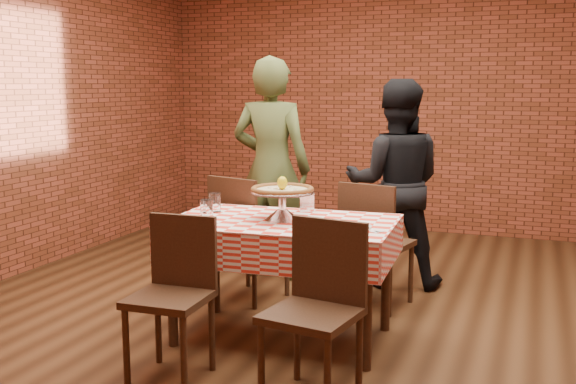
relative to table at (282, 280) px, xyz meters
The scene contains 19 objects.
ground 0.62m from the table, 71.51° to the left, with size 6.00×6.00×0.00m, color black.
back_wall 3.63m from the table, 87.44° to the left, with size 5.50×5.50×0.00m, color #632C18.
table is the anchor object (origin of this frame).
tablecloth 0.27m from the table, 153.43° to the left, with size 1.39×0.85×0.23m, color red, non-canonical shape.
pizza_stand 0.47m from the table, 108.96° to the left, with size 0.40×0.40×0.18m, color silver, non-canonical shape.
pizza 0.57m from the table, 108.96° to the left, with size 0.39×0.39×0.03m, color beige.
lemon 0.61m from the table, 108.96° to the left, with size 0.06×0.06×0.08m, color yellow.
water_glass_left 0.65m from the table, 162.86° to the right, with size 0.08×0.08×0.12m, color white.
water_glass_right 0.69m from the table, 168.33° to the left, with size 0.08×0.08×0.12m, color white.
side_plate 0.63m from the table, ahead, with size 0.16×0.16×0.01m, color white.
sweetener_packet_a 0.75m from the table, 11.13° to the right, with size 0.05×0.04×0.01m, color white.
sweetener_packet_b 0.74m from the table, 13.11° to the right, with size 0.05×0.04×0.01m, color white.
condiment_caddy 0.56m from the table, 81.56° to the left, with size 0.09×0.07×0.13m, color silver.
chair_near_left 0.85m from the table, 114.79° to the right, with size 0.40×0.40×0.88m, color #3A2315, non-canonical shape.
chair_near_right 0.88m from the table, 59.61° to the right, with size 0.42×0.42×0.90m, color #3A2315, non-canonical shape.
chair_far_left 0.86m from the table, 126.80° to the left, with size 0.45×0.45×0.93m, color #3A2315, non-canonical shape.
chair_far_right 0.94m from the table, 63.95° to the left, with size 0.43×0.43×0.91m, color #3A2315, non-canonical shape.
diner_olive 1.49m from the table, 114.56° to the left, with size 0.66×0.43×1.81m, color #434D27.
diner_black 1.52m from the table, 73.51° to the left, with size 0.79×0.62×1.62m, color black.
Camera 1 is at (1.30, -4.28, 1.59)m, focal length 42.22 mm.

